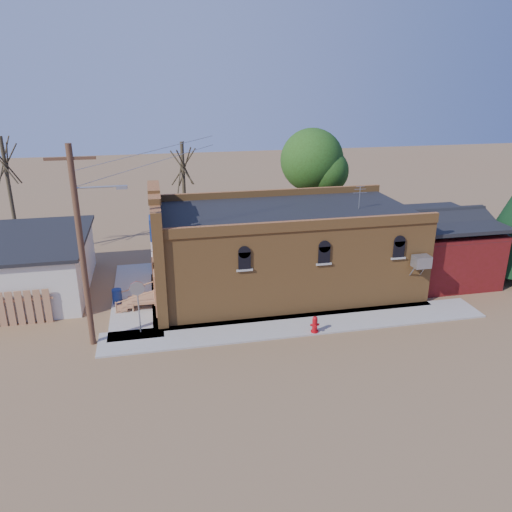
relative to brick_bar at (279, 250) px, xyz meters
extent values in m
plane|color=olive|center=(-1.64, -5.49, -2.34)|extent=(120.00, 120.00, 0.00)
cube|color=#9E9991|center=(-0.14, -4.59, -2.30)|extent=(19.00, 2.20, 0.08)
cube|color=#9E9991|center=(-7.94, 0.51, -2.30)|extent=(2.60, 10.00, 0.08)
cube|color=#A36A32|center=(0.36, 0.01, -0.09)|extent=(14.00, 7.00, 4.50)
cube|color=black|center=(0.36, 0.01, 2.21)|extent=(13.80, 6.80, 0.12)
cube|color=#A36A32|center=(-6.64, 0.01, 0.56)|extent=(0.50, 7.40, 5.80)
cube|color=navy|center=(-6.94, -1.19, 1.66)|extent=(0.08, 1.10, 1.56)
cube|color=#95969B|center=(6.46, -3.94, 0.26)|extent=(0.85, 0.65, 0.60)
cube|color=#5B140F|center=(9.86, 0.01, -0.74)|extent=(5.00, 6.00, 3.20)
cylinder|color=#4B2F1E|center=(-9.84, -4.29, 2.16)|extent=(0.26, 0.26, 9.00)
cube|color=#4B2F1E|center=(-9.84, -4.29, 6.06)|extent=(2.00, 0.12, 0.12)
cylinder|color=#95969B|center=(-8.94, -4.29, 4.86)|extent=(1.80, 0.08, 0.08)
cube|color=#95969B|center=(-7.94, -4.29, 4.81)|extent=(0.45, 0.22, 0.14)
cylinder|color=#493E2A|center=(-4.64, 7.51, 1.41)|extent=(0.24, 0.24, 7.50)
cylinder|color=#493E2A|center=(-15.64, 8.51, 1.66)|extent=(0.24, 0.24, 8.00)
cylinder|color=#493E2A|center=(4.36, 8.01, 0.81)|extent=(0.28, 0.28, 6.30)
sphere|color=#254313|center=(4.36, 8.01, 3.61)|extent=(4.40, 4.40, 4.40)
cylinder|color=#493E2A|center=(13.86, -1.49, -1.74)|extent=(0.30, 0.30, 1.20)
cylinder|color=#A20910|center=(0.34, -5.49, -2.23)|extent=(0.44, 0.44, 0.07)
cylinder|color=#A20910|center=(0.34, -5.49, -1.89)|extent=(0.31, 0.31, 0.61)
sphere|color=#A20910|center=(0.34, -5.49, -1.57)|extent=(0.25, 0.25, 0.25)
cylinder|color=#A20910|center=(0.34, -5.65, -1.88)|extent=(0.15, 0.16, 0.11)
cylinder|color=#A20910|center=(0.19, -5.49, -1.88)|extent=(0.16, 0.15, 0.11)
cylinder|color=#A20910|center=(0.50, -5.49, -1.88)|extent=(0.16, 0.15, 0.11)
cylinder|color=#95969B|center=(-7.72, -3.79, -1.08)|extent=(0.08, 0.08, 2.36)
cylinder|color=#95969B|center=(-7.72, -3.82, -0.01)|extent=(0.71, 0.12, 0.71)
cylinder|color=#B0230A|center=(-7.72, -3.77, -0.01)|extent=(0.71, 0.12, 0.71)
cylinder|color=navy|center=(-8.94, -0.25, -1.87)|extent=(0.54, 0.54, 0.78)
camera|label=1|loc=(-6.72, -25.43, 9.20)|focal=35.00mm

